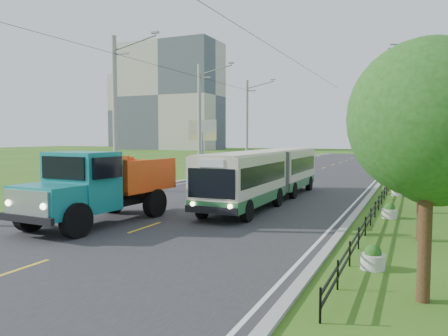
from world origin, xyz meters
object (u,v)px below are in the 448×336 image
Objects in this scene: tree_fourth at (422,136)px; dump_truck at (100,183)px; billboard_left at (202,134)px; streetlight_mid at (437,113)px; bus at (266,172)px; pole_far at (247,123)px; tree_third at (423,127)px; planter_near at (390,212)px; planter_front at (373,259)px; tree_back at (420,136)px; planter_far at (401,179)px; pole_near at (116,113)px; tree_fifth at (421,133)px; tree_second at (425,137)px; tree_front at (431,128)px; pole_mid at (200,120)px; planter_mid at (397,191)px; streetlight_far at (430,121)px.

tree_fourth reaches higher than dump_truck.
billboard_left is at bearing 153.01° from tree_fourth.
streetlight_mid reaches higher than bus.
pole_far is 1.67× the size of tree_third.
tree_third is 5.98m from streetlight_mid.
planter_front is at bearing -90.00° from planter_near.
pole_far is 26.20m from tree_fourth.
tree_back is 5.48m from planter_far.
pole_near is 18.17m from tree_third.
pole_far is 32.19m from planter_near.
pole_near reaches higher than streetlight_mid.
streetlight_mid is (0.79, -6.14, 1.05)m from tree_fifth.
tree_second is 0.88× the size of tree_third.
tree_front reaches higher than tree_second.
tree_fifth is at bearing -2.71° from pole_mid.
planter_far is (16.86, -11.00, -4.81)m from pole_far.
planter_mid is 17.69m from dump_truck.
tree_third is at bearing 37.47° from dump_truck.
pole_far is 39.15m from planter_front.
planter_mid is at bearing 102.10° from tree_third.
pole_near is 20.70m from planter_front.
tree_back is (0.00, 12.00, 0.07)m from tree_fourth.
billboard_left is (-1.24, 15.00, -1.23)m from pole_near.
bus is at bearing -113.42° from streetlight_far.
dump_truck is (-10.83, -13.91, 1.39)m from planter_mid.
tree_fourth is 0.93× the size of tree_fifth.
pole_mid is 26.20m from tree_second.
pole_mid reaches higher than dump_truck.
tree_back is 19.48m from billboard_left.
planter_far is (-2.04, 8.00, -4.62)m from streetlight_mid.
tree_front is 8.36× the size of planter_far.
pole_far reaches higher than streetlight_mid.
planter_far is (0.00, 8.00, 0.00)m from planter_mid.
planter_mid is (-1.26, 5.86, -3.70)m from tree_third.
dump_truck is at bearing -130.70° from tree_fourth.
tree_fourth is 12.00m from tree_back.
streetlight_mid is (0.79, 5.86, 0.92)m from tree_third.
tree_fifth is at bearing 90.00° from tree_second.
billboard_left is at bearing 110.70° from dump_truck.
pole_far is 0.71× the size of bus.
pole_mid is at bearing 138.35° from planter_near.
pole_near is at bearing -90.00° from pole_mid.
tree_second is 10.11m from bus.
streetlight_far is at bearing 66.31° from bus.
planter_near is at bearing -120.41° from tree_third.
dump_truck reaches higher than planter_front.
streetlight_mid is (18.90, -19.00, -0.19)m from pole_far.
streetlight_mid is 13.54× the size of planter_mid.
billboard_left is at bearing 168.72° from tree_fifth.
tree_front is at bearing -85.98° from planter_mid.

